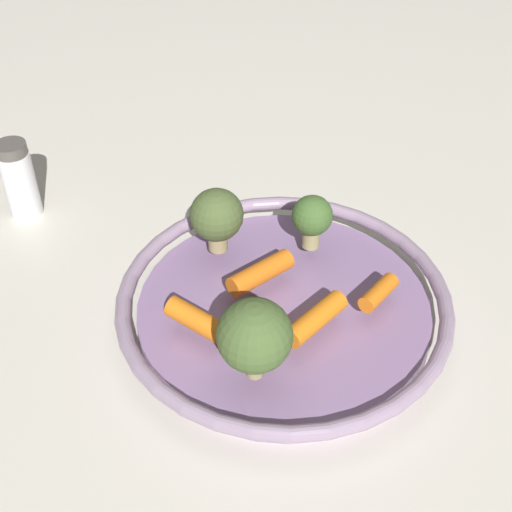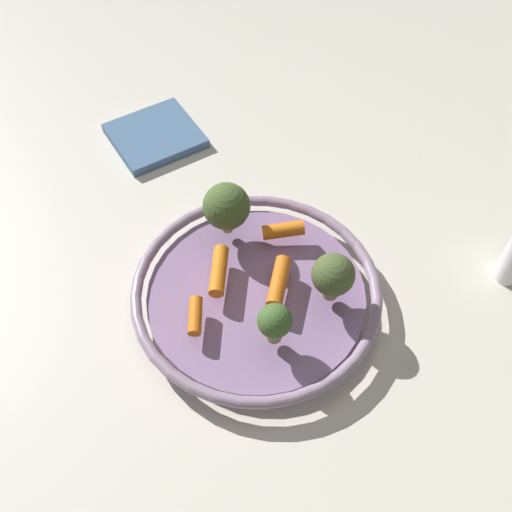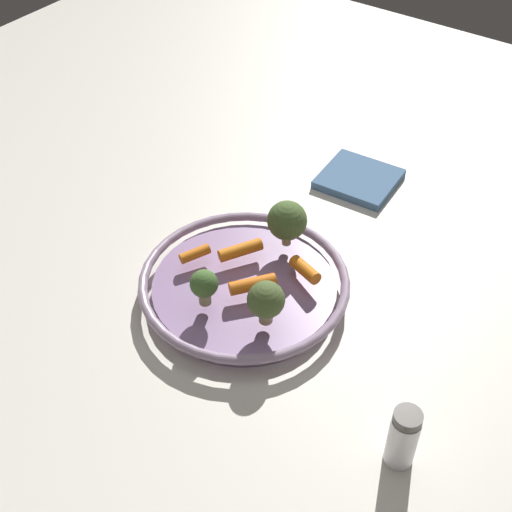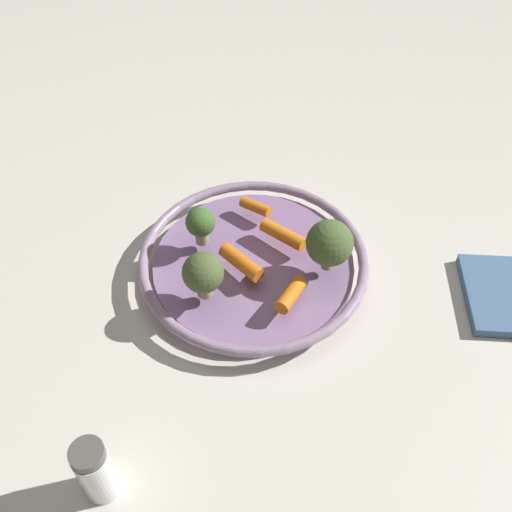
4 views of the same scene
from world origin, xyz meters
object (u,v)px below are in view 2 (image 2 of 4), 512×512
Objects in this scene: serving_bowl at (256,294)px; baby_carrot_back at (195,316)px; baby_carrot_left at (219,271)px; baby_carrot_center at (283,230)px; baby_carrot_near_rim at (279,282)px; dish_towel at (156,135)px; broccoli_floret_large at (333,275)px; broccoli_floret_mid at (275,322)px; broccoli_floret_edge at (226,207)px.

serving_bowl is 0.08m from baby_carrot_back.
baby_carrot_back is (0.05, 0.04, -0.00)m from baby_carrot_left.
baby_carrot_center is 1.16× the size of baby_carrot_back.
baby_carrot_center is 0.80× the size of baby_carrot_near_rim.
baby_carrot_near_rim is (-0.05, 0.05, 0.00)m from baby_carrot_left.
dish_towel is at bearing -103.70° from baby_carrot_back.
broccoli_floret_large is (-0.07, 0.05, 0.05)m from serving_bowl.
baby_carrot_near_rim is at bearing -123.01° from broccoli_floret_mid.
broccoli_floret_mid is 0.44× the size of dish_towel.
serving_bowl is 5.74× the size of baby_carrot_center.
serving_bowl is 0.05m from baby_carrot_left.
baby_carrot_center reaches higher than baby_carrot_left.
broccoli_floret_mid is at bearing 13.53° from broccoli_floret_large.
broccoli_floret_mid is (0.08, 0.02, -0.00)m from broccoli_floret_large.
baby_carrot_left reaches higher than dish_towel.
serving_bowl is 0.09m from broccoli_floret_mid.
serving_bowl is at bearing 39.40° from baby_carrot_center.
serving_bowl is 5.43× the size of broccoli_floret_mid.
broccoli_floret_edge is (0.01, -0.10, 0.03)m from baby_carrot_near_rim.
serving_bowl is 0.11m from broccoli_floret_edge.
broccoli_floret_large is (-0.15, 0.04, 0.03)m from baby_carrot_back.
dish_towel is at bearing -96.41° from baby_carrot_left.
broccoli_floret_edge is (-0.01, -0.09, 0.06)m from serving_bowl.
broccoli_floret_edge is at bearing -34.60° from baby_carrot_center.
baby_carrot_left is 0.07m from baby_carrot_near_rim.
serving_bowl is at bearing 85.04° from broccoli_floret_edge.
broccoli_floret_mid is 0.75× the size of broccoli_floret_edge.
baby_carrot_near_rim is 0.11m from broccoli_floret_edge.
dish_towel is at bearing -92.22° from broccoli_floret_mid.
broccoli_floret_edge is (-0.02, -0.16, 0.01)m from broccoli_floret_mid.
broccoli_floret_mid is at bearing 78.63° from serving_bowl.
baby_carrot_center is at bearing -122.83° from broccoli_floret_mid.
baby_carrot_center is at bearing 145.40° from broccoli_floret_edge.
baby_carrot_back is at bearing -14.95° from broccoli_floret_large.
broccoli_floret_mid reaches higher than dish_towel.
baby_carrot_left is at bearing -40.24° from baby_carrot_near_rim.
broccoli_floret_mid is (-0.02, 0.10, 0.02)m from baby_carrot_left.
baby_carrot_back is 0.16m from broccoli_floret_large.
broccoli_floret_mid is (-0.07, 0.06, 0.03)m from baby_carrot_back.
serving_bowl is at bearing 132.59° from baby_carrot_left.
baby_carrot_near_rim is at bearing 57.32° from baby_carrot_center.
baby_carrot_back is at bearing 48.84° from broccoli_floret_edge.
broccoli_floret_edge is at bearing 91.60° from dish_towel.
baby_carrot_near_rim is 0.52× the size of dish_towel.
baby_carrot_near_rim reaches higher than baby_carrot_back.
broccoli_floret_edge is at bearing -94.96° from serving_bowl.
baby_carrot_center is at bearing -140.60° from serving_bowl.
baby_carrot_near_rim is 0.89× the size of broccoli_floret_edge.
baby_carrot_back is 0.61× the size of broccoli_floret_edge.
broccoli_floret_mid is (0.08, 0.12, 0.02)m from baby_carrot_center.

